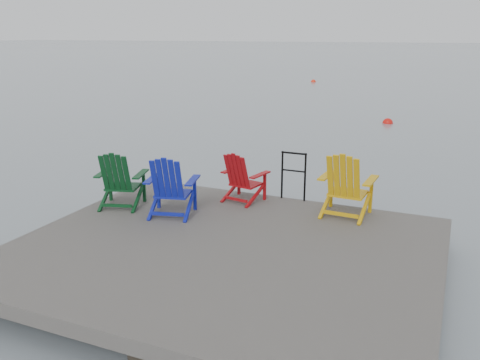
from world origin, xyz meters
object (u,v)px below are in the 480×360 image
at_px(chair_red, 242,177).
at_px(buoy_b, 313,82).
at_px(buoy_a, 388,123).
at_px(chair_blue, 171,186).
at_px(handrail, 294,171).
at_px(chair_yellow, 346,184).
at_px(chair_green, 120,179).

relative_size(chair_red, buoy_b, 2.58).
bearing_deg(buoy_b, buoy_a, -64.86).
bearing_deg(buoy_a, chair_blue, -96.97).
height_order(buoy_a, buoy_b, buoy_a).
relative_size(chair_blue, buoy_a, 2.55).
distance_m(handrail, buoy_a, 12.23).
xyz_separation_m(chair_red, buoy_a, (0.88, 12.66, -0.97)).
relative_size(chair_red, chair_yellow, 0.83).
bearing_deg(chair_blue, buoy_b, 86.08).
bearing_deg(chair_red, chair_green, -136.70).
bearing_deg(buoy_b, chair_yellow, -73.43).
distance_m(chair_blue, buoy_a, 13.97).
bearing_deg(chair_yellow, chair_red, -178.12).
distance_m(chair_blue, buoy_b, 30.54).
relative_size(chair_green, chair_red, 1.10).
bearing_deg(handrail, chair_blue, -134.75).
height_order(handrail, buoy_a, handrail).
bearing_deg(buoy_a, handrail, -90.31).
xyz_separation_m(chair_blue, chair_red, (0.80, 1.17, -0.06)).
bearing_deg(chair_red, chair_yellow, 10.55).
bearing_deg(chair_green, chair_yellow, -0.04).
bearing_deg(buoy_b, chair_green, -80.82).
xyz_separation_m(handrail, buoy_a, (0.07, 12.19, -1.04)).
distance_m(chair_green, chair_red, 2.18).
height_order(chair_green, chair_yellow, chair_yellow).
bearing_deg(handrail, chair_red, -150.20).
bearing_deg(buoy_b, chair_red, -76.93).
distance_m(chair_yellow, buoy_a, 12.77).
bearing_deg(chair_blue, chair_red, 40.44).
distance_m(chair_green, chair_yellow, 3.90).
height_order(chair_yellow, buoy_a, chair_yellow).
xyz_separation_m(handrail, chair_blue, (-1.62, -1.64, -0.02)).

